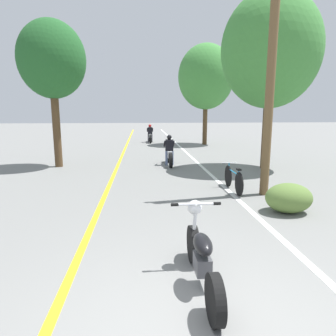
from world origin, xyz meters
TOP-DOWN VIEW (x-y plane):
  - lane_stripe_center at (-1.70, 12.93)m, footprint 0.14×48.00m
  - lane_stripe_edge at (1.96, 12.93)m, footprint 0.14×48.00m
  - utility_pole at (2.86, 5.35)m, footprint 1.10×0.24m
  - roadside_tree_right_near at (4.49, 9.26)m, footprint 3.92×3.53m
  - roadside_tree_right_far at (3.91, 18.58)m, footprint 3.89×3.50m
  - roadside_tree_left at (-4.22, 10.41)m, footprint 2.73×2.46m
  - roadside_bush at (2.81, 3.79)m, footprint 1.10×0.88m
  - motorcycle_foreground at (0.16, 0.99)m, footprint 0.75×2.02m
  - motorcycle_rider_lead at (0.59, 10.40)m, footprint 0.50×1.99m
  - motorcycle_rider_far at (0.03, 20.43)m, footprint 0.50×2.06m
  - bicycle_parked at (2.10, 5.80)m, footprint 0.44×1.76m

SIDE VIEW (x-z plane):
  - lane_stripe_center at x=-1.70m, z-range 0.00..0.01m
  - lane_stripe_edge at x=1.96m, z-range 0.00..0.01m
  - roadside_bush at x=2.81m, z-range 0.00..0.70m
  - bicycle_parked at x=2.10m, z-range -0.03..0.76m
  - motorcycle_foreground at x=0.16m, z-range -0.09..0.95m
  - motorcycle_rider_lead at x=0.59m, z-range -0.16..1.18m
  - motorcycle_rider_far at x=0.03m, z-range -0.17..1.21m
  - utility_pole at x=2.86m, z-range 0.09..7.45m
  - roadside_tree_left at x=-4.22m, z-range 1.39..7.40m
  - roadside_tree_right_far at x=3.91m, z-range 1.23..8.18m
  - roadside_tree_right_near at x=4.49m, z-range 1.22..8.20m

